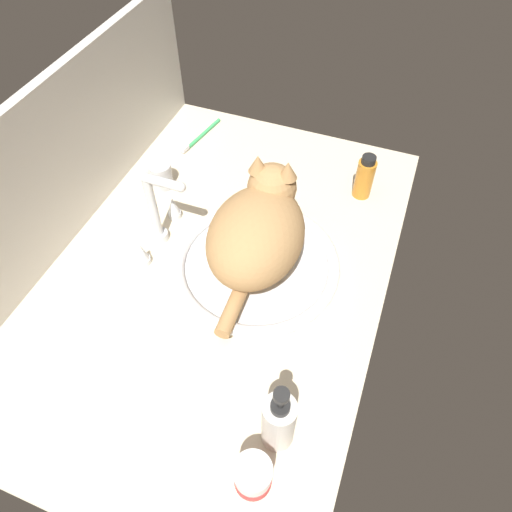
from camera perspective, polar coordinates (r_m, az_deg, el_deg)
countertop at (r=106.22cm, az=-4.23°, el=-1.80°), size 110.29×72.55×3.00cm
backsplash_wall at (r=110.54cm, az=-23.16°, el=9.46°), size 110.29×2.40×38.69cm
sink_basin at (r=103.71cm, az=-0.00°, el=-0.97°), size 37.57×37.57×2.69cm
faucet at (r=106.35cm, az=-11.99°, el=4.81°), size 18.67×11.14×20.18cm
cat at (r=97.24cm, az=0.36°, el=3.46°), size 37.17×20.85×19.99cm
metal_jar at (r=123.16cm, az=-11.61°, el=9.73°), size 5.78×5.78×6.88cm
soap_pump_bottle at (r=80.54cm, az=2.80°, el=-19.73°), size 5.64×5.64×18.70cm
amber_bottle at (r=119.80cm, az=13.24°, el=9.42°), size 4.60×4.60×12.15cm
pill_bottle at (r=81.51cm, az=-0.39°, el=-25.59°), size 6.29×6.29×8.11cm
toothbrush at (r=139.12cm, az=-6.87°, el=14.46°), size 18.09×4.50×1.70cm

